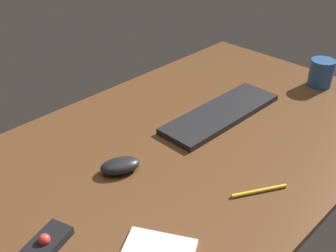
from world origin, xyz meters
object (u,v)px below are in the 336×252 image
Objects in this scene: keyboard at (221,113)px; notepad at (159,251)px; pen at (259,191)px; coffee_mug at (321,73)px; computer_mouse at (120,166)px.

keyboard is 57.65cm from notepad.
keyboard is 3.02× the size of pen.
coffee_mug is 66.08cm from pen.
computer_mouse is 82.52cm from coffee_mug.
pen is (-63.65, -17.20, -4.35)cm from coffee_mug.
computer_mouse is at bearing 65.09° from notepad.
computer_mouse reaches higher than pen.
pen is at bearing -126.55° from keyboard.
computer_mouse is 1.08× the size of coffee_mug.
computer_mouse is at bearing 170.89° from coffee_mug.
keyboard is 4.49× the size of coffee_mug.
coffee_mug is 0.66× the size of notepad.
coffee_mug is (81.42, -13.06, 3.06)cm from computer_mouse.
computer_mouse is (-40.05, 1.35, 0.80)cm from keyboard.
computer_mouse is 28.68cm from notepad.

